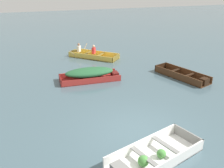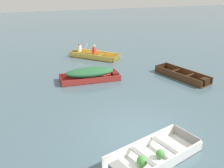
{
  "view_description": "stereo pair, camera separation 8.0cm",
  "coord_description": "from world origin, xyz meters",
  "px_view_note": "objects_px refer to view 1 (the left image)",
  "views": [
    {
      "loc": [
        -3.48,
        -6.96,
        5.17
      ],
      "look_at": [
        0.26,
        3.9,
        0.35
      ],
      "focal_mm": 40.0,
      "sensor_mm": 36.0,
      "label": 1
    },
    {
      "loc": [
        -3.4,
        -6.98,
        5.17
      ],
      "look_at": [
        0.26,
        3.9,
        0.35
      ],
      "focal_mm": 40.0,
      "sensor_mm": 36.0,
      "label": 2
    }
  ],
  "objects_px": {
    "dinghy_white_foreground": "(152,157)",
    "rowboat_yellow_with_crew": "(91,55)",
    "skiff_red_near_moored": "(90,73)",
    "skiff_dark_varnish_mid_moored": "(184,76)"
  },
  "relations": [
    {
      "from": "dinghy_white_foreground",
      "to": "rowboat_yellow_with_crew",
      "type": "bearing_deg",
      "value": 84.69
    },
    {
      "from": "skiff_red_near_moored",
      "to": "rowboat_yellow_with_crew",
      "type": "bearing_deg",
      "value": 74.77
    },
    {
      "from": "dinghy_white_foreground",
      "to": "skiff_dark_varnish_mid_moored",
      "type": "distance_m",
      "value": 7.57
    },
    {
      "from": "skiff_red_near_moored",
      "to": "skiff_dark_varnish_mid_moored",
      "type": "xyz_separation_m",
      "value": [
        5.09,
        -1.44,
        -0.26
      ]
    },
    {
      "from": "dinghy_white_foreground",
      "to": "skiff_red_near_moored",
      "type": "relative_size",
      "value": 1.01
    },
    {
      "from": "skiff_red_near_moored",
      "to": "dinghy_white_foreground",
      "type": "bearing_deg",
      "value": -89.15
    },
    {
      "from": "dinghy_white_foreground",
      "to": "rowboat_yellow_with_crew",
      "type": "distance_m",
      "value": 11.48
    },
    {
      "from": "skiff_red_near_moored",
      "to": "skiff_dark_varnish_mid_moored",
      "type": "relative_size",
      "value": 0.97
    },
    {
      "from": "dinghy_white_foreground",
      "to": "skiff_red_near_moored",
      "type": "bearing_deg",
      "value": 90.85
    },
    {
      "from": "skiff_red_near_moored",
      "to": "rowboat_yellow_with_crew",
      "type": "height_order",
      "value": "rowboat_yellow_with_crew"
    }
  ]
}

